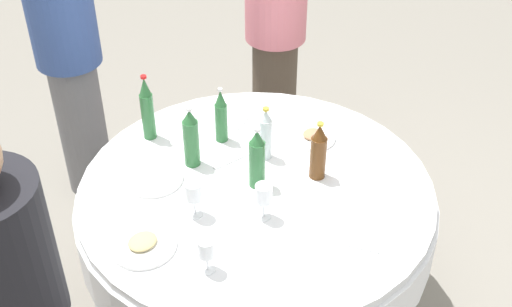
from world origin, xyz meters
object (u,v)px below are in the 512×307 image
at_px(plate_far, 143,244).
at_px(plate_outer, 153,178).
at_px(bottle_green_front, 191,138).
at_px(person_near, 69,59).
at_px(bottle_green_right, 221,117).
at_px(bottle_green_mid, 147,109).
at_px(wine_glass_rear, 194,192).
at_px(plate_west, 312,137).
at_px(person_right, 275,34).
at_px(dining_table, 256,211).
at_px(wine_glass_mid, 264,195).
at_px(bottle_clear_rear, 266,134).
at_px(bottle_brown_south, 318,152).
at_px(bottle_green_near, 258,159).
at_px(wine_glass_south, 206,249).

bearing_deg(plate_far, plate_outer, 33.72).
distance_m(bottle_green_front, person_near, 1.03).
xyz_separation_m(bottle_green_right, person_near, (0.06, 1.00, -0.03)).
xyz_separation_m(bottle_green_mid, wine_glass_rear, (-0.32, -0.49, -0.03)).
height_order(bottle_green_right, plate_west, bottle_green_right).
xyz_separation_m(plate_west, person_right, (0.66, 0.59, 0.08)).
xyz_separation_m(dining_table, bottle_green_front, (-0.02, 0.31, 0.28)).
distance_m(bottle_green_right, plate_west, 0.43).
bearing_deg(person_near, bottle_green_front, -94.39).
bearing_deg(person_right, person_near, -159.51).
bearing_deg(plate_outer, plate_far, -146.28).
relative_size(wine_glass_mid, person_right, 0.10).
distance_m(bottle_green_mid, person_right, 1.05).
height_order(dining_table, plate_far, plate_far).
bearing_deg(wine_glass_mid, bottle_green_mid, 75.61).
xyz_separation_m(bottle_green_right, bottle_clear_rear, (-0.00, -0.24, -0.01)).
height_order(bottle_green_mid, wine_glass_rear, bottle_green_mid).
relative_size(bottle_green_front, person_right, 0.18).
bearing_deg(bottle_clear_rear, bottle_green_right, 88.85).
bearing_deg(bottle_brown_south, bottle_green_near, 135.51).
distance_m(bottle_green_front, wine_glass_mid, 0.46).
bearing_deg(dining_table, wine_glass_south, -167.95).
height_order(bottle_clear_rear, person_right, person_right).
height_order(wine_glass_mid, plate_far, wine_glass_mid).
bearing_deg(plate_far, wine_glass_south, -82.87).
bearing_deg(person_near, person_right, -31.46).
bearing_deg(wine_glass_mid, wine_glass_rear, 119.45).
bearing_deg(dining_table, bottle_brown_south, -43.92).
relative_size(plate_far, person_near, 0.16).
xyz_separation_m(bottle_green_front, plate_far, (-0.51, -0.15, -0.12)).
distance_m(bottle_green_front, bottle_brown_south, 0.54).
bearing_deg(bottle_brown_south, plate_outer, 124.39).
xyz_separation_m(bottle_green_near, bottle_green_right, (0.19, 0.31, -0.01)).
relative_size(dining_table, plate_far, 5.95).
height_order(bottle_green_front, bottle_brown_south, bottle_green_front).
bearing_deg(wine_glass_mid, bottle_clear_rear, 30.48).
height_order(dining_table, person_near, person_near).
xyz_separation_m(person_near, person_right, (0.83, -0.76, -0.00)).
bearing_deg(bottle_green_near, person_near, 79.42).
bearing_deg(dining_table, wine_glass_mid, -139.09).
xyz_separation_m(bottle_clear_rear, wine_glass_mid, (-0.34, -0.20, -0.01)).
bearing_deg(wine_glass_rear, person_right, 18.15).
height_order(bottle_green_front, wine_glass_south, bottle_green_front).
height_order(bottle_green_near, bottle_green_front, bottle_green_front).
relative_size(bottle_clear_rear, person_right, 0.16).
relative_size(bottle_green_right, wine_glass_mid, 1.71).
xyz_separation_m(bottle_brown_south, plate_outer, (-0.39, 0.57, -0.12)).
distance_m(bottle_green_near, plate_west, 0.43).
xyz_separation_m(bottle_brown_south, person_right, (0.89, 0.74, -0.03)).
xyz_separation_m(wine_glass_south, plate_west, (0.92, 0.07, -0.09)).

